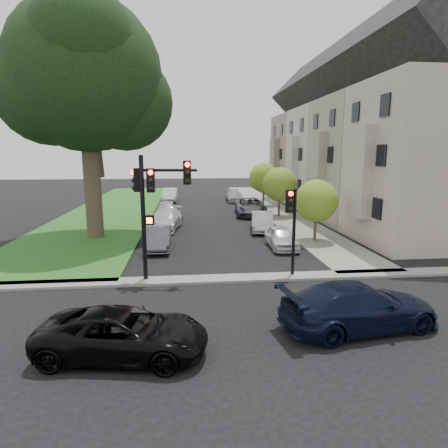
{
  "coord_description": "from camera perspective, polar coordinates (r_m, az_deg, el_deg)",
  "views": [
    {
      "loc": [
        -1.94,
        -14.02,
        5.66
      ],
      "look_at": [
        0.0,
        5.0,
        2.0
      ],
      "focal_mm": 30.0,
      "sensor_mm": 36.0,
      "label": 1
    }
  ],
  "objects": [
    {
      "name": "car_parked_1",
      "position": [
        27.44,
        5.81,
        0.36
      ],
      "size": [
        2.13,
        4.4,
        1.39
      ],
      "primitive_type": "imported",
      "rotation": [
        0.0,
        0.0,
        -0.16
      ],
      "color": "#999BA0",
      "rests_on": "ground"
    },
    {
      "name": "car_parked_6",
      "position": [
        28.13,
        -9.0,
        0.66
      ],
      "size": [
        2.9,
        5.45,
        1.5
      ],
      "primitive_type": "imported",
      "rotation": [
        0.0,
        0.0,
        -0.16
      ],
      "color": "silver",
      "rests_on": "ground"
    },
    {
      "name": "small_tree_a",
      "position": [
        24.21,
        13.9,
        3.44
      ],
      "size": [
        2.68,
        2.68,
        4.02
      ],
      "color": "#352D24",
      "rests_on": "ground"
    },
    {
      "name": "car_parked_7",
      "position": [
        32.57,
        -8.76,
        2.07
      ],
      "size": [
        2.06,
        4.59,
        1.53
      ],
      "primitive_type": "imported",
      "rotation": [
        0.0,
        0.0,
        0.06
      ],
      "color": "#999BA0",
      "rests_on": "ground"
    },
    {
      "name": "car_parked_0",
      "position": [
        22.74,
        8.71,
        -2.02
      ],
      "size": [
        1.59,
        3.84,
        1.3
      ],
      "primitive_type": "imported",
      "rotation": [
        0.0,
        0.0,
        -0.01
      ],
      "color": "silver",
      "rests_on": "ground"
    },
    {
      "name": "sidewalk_right",
      "position": [
        39.4,
        6.99,
        2.59
      ],
      "size": [
        3.5,
        44.0,
        0.12
      ],
      "primitive_type": "cube",
      "color": "slate",
      "rests_on": "ground"
    },
    {
      "name": "traffic_signal_secondary",
      "position": [
        17.11,
        10.24,
        1.16
      ],
      "size": [
        0.53,
        0.43,
        4.07
      ],
      "color": "black",
      "rests_on": "ground"
    },
    {
      "name": "eucalyptus",
      "position": [
        26.56,
        -20.53,
        20.41
      ],
      "size": [
        10.72,
        9.73,
        15.19
      ],
      "color": "#352D24",
      "rests_on": "ground"
    },
    {
      "name": "car_cross_near",
      "position": [
        11.31,
        -15.07,
        -15.79
      ],
      "size": [
        5.01,
        2.84,
        1.32
      ],
      "primitive_type": "imported",
      "rotation": [
        0.0,
        0.0,
        1.43
      ],
      "color": "black",
      "rests_on": "ground"
    },
    {
      "name": "house_c",
      "position": [
        39.73,
        15.78,
        12.28
      ],
      "size": [
        7.7,
        7.55,
        15.97
      ],
      "color": "#BCBBBB",
      "rests_on": "ground"
    },
    {
      "name": "small_tree_c",
      "position": [
        39.65,
        6.09,
        7.04
      ],
      "size": [
        3.08,
        3.08,
        4.62
      ],
      "color": "#352D24",
      "rests_on": "ground"
    },
    {
      "name": "car_parked_5",
      "position": [
        22.54,
        -9.98,
        -2.13
      ],
      "size": [
        1.47,
        4.07,
        1.33
      ],
      "primitive_type": "imported",
      "rotation": [
        0.0,
        0.0,
        0.01
      ],
      "color": "#3F4247",
      "rests_on": "ground"
    },
    {
      "name": "car_parked_9",
      "position": [
        44.5,
        -8.21,
        4.42
      ],
      "size": [
        1.76,
        4.71,
        1.54
      ],
      "primitive_type": "imported",
      "rotation": [
        0.0,
        0.0,
        -0.03
      ],
      "color": "silver",
      "rests_on": "ground"
    },
    {
      "name": "house_d",
      "position": [
        46.8,
        12.37,
        12.16
      ],
      "size": [
        7.7,
        7.55,
        15.97
      ],
      "color": "#7A6D5B",
      "rests_on": "ground"
    },
    {
      "name": "car_cross_far",
      "position": [
        13.15,
        19.86,
        -11.73
      ],
      "size": [
        5.49,
        2.92,
        1.52
      ],
      "primitive_type": "imported",
      "rotation": [
        0.0,
        0.0,
        1.73
      ],
      "color": "black",
      "rests_on": "ground"
    },
    {
      "name": "ground",
      "position": [
        15.24,
        1.94,
        -10.97
      ],
      "size": [
        140.0,
        140.0,
        0.0
      ],
      "primitive_type": "plane",
      "color": "black",
      "rests_on": "ground"
    },
    {
      "name": "car_parked_4",
      "position": [
        43.86,
        1.58,
        4.29
      ],
      "size": [
        1.99,
        4.59,
        1.31
      ],
      "primitive_type": "imported",
      "rotation": [
        0.0,
        0.0,
        -0.03
      ],
      "color": "#999BA0",
      "rests_on": "ground"
    },
    {
      "name": "traffic_signal_main",
      "position": [
        16.42,
        -10.79,
        4.27
      ],
      "size": [
        2.72,
        0.71,
        5.56
      ],
      "color": "black",
      "rests_on": "ground"
    },
    {
      "name": "grass_strip",
      "position": [
        39.07,
        -16.18,
        2.17
      ],
      "size": [
        8.0,
        44.0,
        0.12
      ],
      "primitive_type": "cube",
      "color": "#1F571A",
      "rests_on": "ground"
    },
    {
      "name": "car_parked_2",
      "position": [
        34.28,
        4.05,
        2.64
      ],
      "size": [
        3.08,
        5.84,
        1.57
      ],
      "primitive_type": "imported",
      "rotation": [
        0.0,
        0.0,
        -0.09
      ],
      "color": "#3F4247",
      "rests_on": "ground"
    },
    {
      "name": "small_tree_b",
      "position": [
        33.11,
        8.48,
        6.0
      ],
      "size": [
        2.94,
        2.94,
        4.41
      ],
      "color": "#352D24",
      "rests_on": "ground"
    },
    {
      "name": "house_a",
      "position": [
        26.33,
        28.01,
        12.38
      ],
      "size": [
        7.7,
        7.55,
        15.97
      ],
      "color": "#9B9886",
      "rests_on": "ground"
    },
    {
      "name": "sidewalk_cross",
      "position": [
        17.08,
        1.03,
        -8.3
      ],
      "size": [
        60.0,
        1.0,
        0.12
      ],
      "primitive_type": "cube",
      "color": "slate",
      "rests_on": "ground"
    },
    {
      "name": "house_b",
      "position": [
        32.86,
        20.65,
        12.39
      ],
      "size": [
        7.7,
        7.55,
        15.97
      ],
      "color": "gray",
      "rests_on": "ground"
    }
  ]
}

